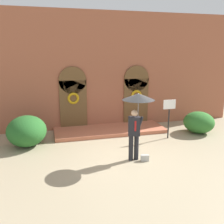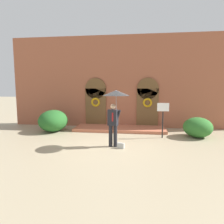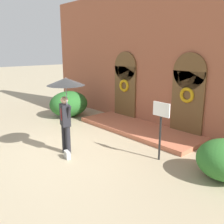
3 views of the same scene
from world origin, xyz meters
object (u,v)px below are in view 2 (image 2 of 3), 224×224
Objects in this scene: sign_post at (163,114)px; shrub_right at (198,127)px; person_with_umbrella at (115,101)px; shrub_left at (53,121)px; handbag at (121,146)px.

sign_post is 1.20× the size of shrub_right.
shrub_right is at bearing 11.51° from sign_post.
person_with_umbrella is 4.70m from shrub_left.
person_with_umbrella reaches higher than handbag.
sign_post reaches higher than shrub_left.
shrub_left reaches higher than shrub_right.
shrub_left is (-4.05, 2.65, 0.50)m from handbag.
person_with_umbrella is at bearing 154.35° from handbag.
handbag is 4.86m from shrub_left.
person_with_umbrella is 8.44× the size of handbag.
sign_post is at bearing 39.53° from person_with_umbrella.
sign_post is 1.91m from shrub_right.
shrub_left is at bearing 173.39° from sign_post.
person_with_umbrella reaches higher than sign_post.
handbag is at bearing -38.46° from person_with_umbrella.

